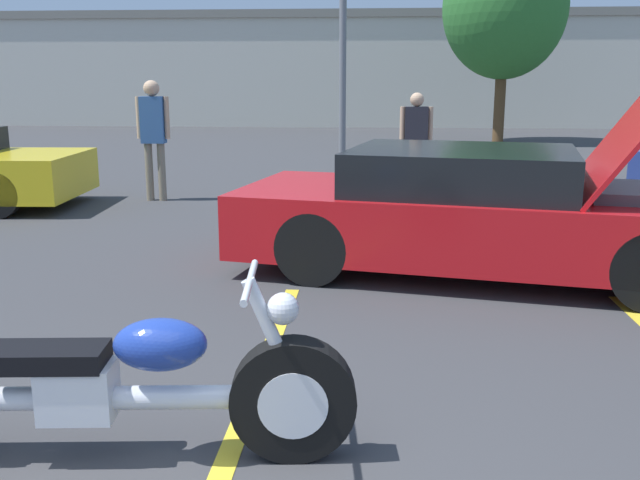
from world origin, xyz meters
TOP-DOWN VIEW (x-y plane):
  - parking_stripe_middle at (0.55, 1.79)m, footprint 0.12×5.01m
  - far_building at (0.00, 27.94)m, footprint 32.00×4.20m
  - tree_background at (4.95, 19.78)m, footprint 3.54×3.54m
  - motorcycle at (-0.04, 1.31)m, footprint 2.49×0.70m
  - show_car_hood_open at (2.33, 5.05)m, footprint 4.97×2.83m
  - spectator_near_motorcycle at (1.93, 9.56)m, footprint 0.52×0.22m
  - spectator_by_show_car at (-2.13, 8.98)m, footprint 0.52×0.24m

SIDE VIEW (x-z plane):
  - parking_stripe_middle at x=0.55m, z-range 0.00..0.01m
  - motorcycle at x=-0.04m, z-range -0.09..0.86m
  - show_car_hood_open at x=2.33m, z-range -0.47..1.69m
  - spectator_near_motorcycle at x=1.93m, z-range 0.15..1.81m
  - spectator_by_show_car at x=-2.13m, z-range 0.19..2.04m
  - far_building at x=0.00m, z-range 0.14..4.54m
  - tree_background at x=4.95m, z-range 0.90..6.80m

